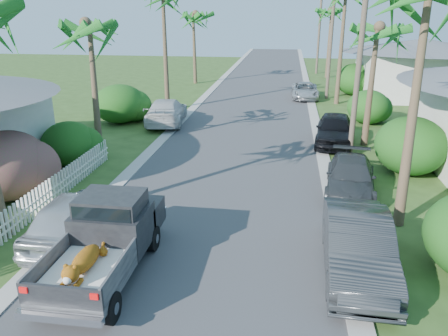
% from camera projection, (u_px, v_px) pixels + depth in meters
% --- Properties ---
extents(ground, '(120.00, 120.00, 0.00)m').
position_uv_depth(ground, '(171.00, 321.00, 10.05)').
color(ground, '#2F491B').
rests_on(ground, ground).
extents(road, '(8.00, 100.00, 0.02)m').
position_uv_depth(road, '(254.00, 104.00, 33.31)').
color(road, '#38383A').
rests_on(road, ground).
extents(curb_left, '(0.60, 100.00, 0.06)m').
position_uv_depth(curb_left, '(199.00, 102.00, 33.88)').
color(curb_left, '#A5A39E').
rests_on(curb_left, ground).
extents(curb_right, '(0.60, 100.00, 0.06)m').
position_uv_depth(curb_right, '(312.00, 105.00, 32.73)').
color(curb_right, '#A5A39E').
rests_on(curb_right, ground).
extents(pickup_truck, '(1.98, 5.12, 2.06)m').
position_uv_depth(pickup_truck, '(109.00, 234.00, 11.87)').
color(pickup_truck, black).
rests_on(pickup_truck, ground).
extents(parked_car_rn, '(1.87, 4.90, 1.60)m').
position_uv_depth(parked_car_rn, '(358.00, 246.00, 11.67)').
color(parked_car_rn, '#2B2D2F').
rests_on(parked_car_rn, ground).
extents(parked_car_rm, '(2.37, 4.69, 1.31)m').
position_uv_depth(parked_car_rm, '(350.00, 178.00, 16.88)').
color(parked_car_rm, '#313537').
rests_on(parked_car_rm, ground).
extents(parked_car_rf, '(2.40, 4.89, 1.60)m').
position_uv_depth(parked_car_rf, '(335.00, 130.00, 23.06)').
color(parked_car_rf, black).
rests_on(parked_car_rf, ground).
extents(parked_car_rd, '(2.10, 4.48, 1.24)m').
position_uv_depth(parked_car_rd, '(305.00, 91.00, 35.18)').
color(parked_car_rd, '#ADB0B4').
rests_on(parked_car_rd, ground).
extents(parked_car_ln, '(1.86, 4.55, 1.55)m').
position_uv_depth(parked_car_ln, '(76.00, 216.00, 13.47)').
color(parked_car_ln, silver).
rests_on(parked_car_ln, ground).
extents(parked_car_lf, '(2.83, 5.59, 1.56)m').
position_uv_depth(parked_car_lf, '(166.00, 112.00, 27.28)').
color(parked_car_lf, silver).
rests_on(parked_car_lf, ground).
extents(palm_l_b, '(4.40, 4.40, 7.40)m').
position_uv_depth(palm_l_b, '(88.00, 24.00, 20.03)').
color(palm_l_b, brown).
rests_on(palm_l_b, ground).
extents(palm_l_d, '(4.40, 4.40, 7.70)m').
position_uv_depth(palm_l_d, '(194.00, 14.00, 40.36)').
color(palm_l_d, brown).
rests_on(palm_l_d, ground).
extents(palm_r_b, '(4.40, 4.40, 7.20)m').
position_uv_depth(palm_r_b, '(378.00, 28.00, 21.09)').
color(palm_r_b, brown).
rests_on(palm_r_b, ground).
extents(palm_r_d, '(4.40, 4.40, 8.00)m').
position_uv_depth(palm_r_d, '(332.00, 10.00, 44.10)').
color(palm_r_d, brown).
rests_on(palm_r_d, ground).
extents(shrub_l_b, '(3.00, 3.30, 2.60)m').
position_uv_depth(shrub_l_b, '(7.00, 166.00, 16.23)').
color(shrub_l_b, '#AA1851').
rests_on(shrub_l_b, ground).
extents(shrub_l_c, '(2.40, 2.64, 2.00)m').
position_uv_depth(shrub_l_c, '(69.00, 143.00, 20.00)').
color(shrub_l_c, '#194D16').
rests_on(shrub_l_c, ground).
extents(shrub_l_d, '(3.20, 3.52, 2.40)m').
position_uv_depth(shrub_l_d, '(120.00, 104.00, 27.46)').
color(shrub_l_d, '#194D16').
rests_on(shrub_l_d, ground).
extents(shrub_r_b, '(3.00, 3.30, 2.50)m').
position_uv_depth(shrub_r_b, '(410.00, 146.00, 18.81)').
color(shrub_r_b, '#194D16').
rests_on(shrub_r_b, ground).
extents(shrub_r_c, '(2.60, 2.86, 2.10)m').
position_uv_depth(shrub_r_c, '(368.00, 107.00, 27.30)').
color(shrub_r_c, '#194D16').
rests_on(shrub_r_c, ground).
extents(shrub_r_d, '(3.20, 3.52, 2.60)m').
position_uv_depth(shrub_r_d, '(355.00, 79.00, 36.45)').
color(shrub_r_d, '#194D16').
rests_on(shrub_r_d, ground).
extents(picket_fence, '(0.10, 11.00, 1.00)m').
position_uv_depth(picket_fence, '(48.00, 193.00, 15.80)').
color(picket_fence, white).
rests_on(picket_fence, ground).
extents(house_right_far, '(9.00, 8.00, 4.60)m').
position_uv_depth(house_right_far, '(419.00, 71.00, 35.50)').
color(house_right_far, silver).
rests_on(house_right_far, ground).
extents(utility_pole_b, '(1.60, 0.26, 9.00)m').
position_uv_depth(utility_pole_b, '(359.00, 60.00, 19.83)').
color(utility_pole_b, brown).
rests_on(utility_pole_b, ground).
extents(utility_pole_c, '(1.60, 0.26, 9.00)m').
position_uv_depth(utility_pole_c, '(331.00, 40.00, 33.79)').
color(utility_pole_c, brown).
rests_on(utility_pole_c, ground).
extents(utility_pole_d, '(1.60, 0.26, 9.00)m').
position_uv_depth(utility_pole_d, '(319.00, 31.00, 47.74)').
color(utility_pole_d, brown).
rests_on(utility_pole_d, ground).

